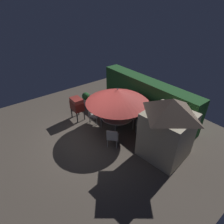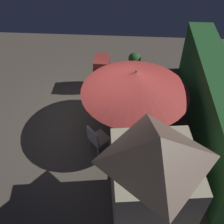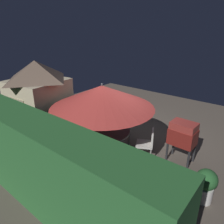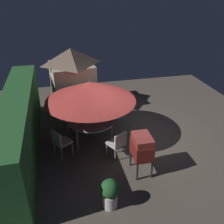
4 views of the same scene
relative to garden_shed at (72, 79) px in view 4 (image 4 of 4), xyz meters
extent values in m
plane|color=brown|center=(-2.75, -1.65, -1.32)|extent=(11.00, 11.00, 0.00)
cube|color=#28602D|center=(-2.75, 1.85, -0.36)|extent=(6.15, 0.84, 1.92)
cube|color=#C6B793|center=(0.00, 0.00, -0.34)|extent=(1.83, 1.82, 1.96)
pyramid|color=brown|center=(0.00, 0.00, 0.95)|extent=(1.94, 1.93, 0.63)
cube|color=gray|center=(-0.10, 0.82, -0.56)|extent=(0.69, 0.11, 1.53)
cylinder|color=#B2ADA3|center=(-2.54, -0.38, -0.57)|extent=(1.60, 1.60, 0.04)
cylinder|color=gray|center=(-3.10, -0.94, -0.95)|extent=(0.05, 0.05, 0.73)
cylinder|color=gray|center=(-1.98, -0.94, -0.95)|extent=(0.05, 0.05, 0.73)
cylinder|color=gray|center=(-3.10, 0.18, -0.95)|extent=(0.05, 0.05, 0.73)
cylinder|color=gray|center=(-1.98, 0.18, -0.95)|extent=(0.05, 0.05, 0.73)
cylinder|color=#4C4C51|center=(-2.54, -0.38, -0.26)|extent=(0.04, 0.04, 2.12)
cone|color=#B73833|center=(-2.54, -0.38, 0.48)|extent=(2.92, 2.92, 0.63)
sphere|color=#4C4C51|center=(-2.54, -0.38, 0.83)|extent=(0.06, 0.06, 0.06)
cube|color=maroon|center=(-4.50, -1.47, -0.54)|extent=(0.71, 0.52, 0.45)
cube|color=maroon|center=(-4.50, -1.47, -0.22)|extent=(0.68, 0.49, 0.20)
cylinder|color=#262628|center=(-4.81, -1.68, -1.04)|extent=(0.06, 0.06, 0.55)
cylinder|color=#262628|center=(-4.19, -1.68, -1.04)|extent=(0.06, 0.06, 0.55)
cylinder|color=#262628|center=(-4.81, -1.26, -1.04)|extent=(0.06, 0.06, 0.55)
cylinder|color=#262628|center=(-4.19, -1.26, -1.04)|extent=(0.06, 0.06, 0.55)
cube|color=silver|center=(-1.68, 0.39, -0.87)|extent=(0.65, 0.65, 0.06)
cube|color=silver|center=(-1.52, 0.53, -0.64)|extent=(0.34, 0.38, 0.45)
cylinder|color=#AFABA3|center=(-1.39, 0.37, -1.09)|extent=(0.04, 0.04, 0.45)
cylinder|color=#AFABA3|center=(-1.66, 0.67, -1.09)|extent=(0.04, 0.04, 0.45)
cylinder|color=#AFABA3|center=(-1.69, 0.11, -1.09)|extent=(0.04, 0.04, 0.45)
cylinder|color=#AFABA3|center=(-1.96, 0.40, -1.09)|extent=(0.04, 0.04, 0.45)
cube|color=silver|center=(-3.16, 0.64, -0.87)|extent=(0.63, 0.63, 0.06)
cube|color=silver|center=(-3.27, 0.82, -0.64)|extent=(0.42, 0.28, 0.45)
cylinder|color=#AFABA3|center=(-3.10, 0.91, -1.09)|extent=(0.04, 0.04, 0.45)
cylinder|color=#AFABA3|center=(-3.44, 0.70, -1.09)|extent=(0.04, 0.04, 0.45)
cylinder|color=#AFABA3|center=(-2.89, 0.57, -1.09)|extent=(0.04, 0.04, 0.45)
cylinder|color=#AFABA3|center=(-3.23, 0.36, -1.09)|extent=(0.04, 0.04, 0.45)
cube|color=silver|center=(-3.62, -0.95, -0.87)|extent=(0.62, 0.62, 0.06)
cube|color=silver|center=(-3.81, -1.05, -0.64)|extent=(0.26, 0.43, 0.45)
cylinder|color=#AFABA3|center=(-3.89, -0.87, -1.09)|extent=(0.04, 0.04, 0.45)
cylinder|color=#AFABA3|center=(-3.70, -1.22, -1.09)|extent=(0.04, 0.04, 0.45)
cylinder|color=#AFABA3|center=(-3.54, -0.68, -1.09)|extent=(0.04, 0.04, 0.45)
cylinder|color=#AFABA3|center=(-3.35, -1.04, -1.09)|extent=(0.04, 0.04, 0.45)
cube|color=silver|center=(-1.71, -1.30, -0.87)|extent=(0.65, 0.65, 0.06)
cube|color=silver|center=(-1.57, -1.45, -0.64)|extent=(0.37, 0.35, 0.45)
cylinder|color=#AFABA3|center=(-1.73, -1.58, -1.09)|extent=(0.04, 0.04, 0.45)
cylinder|color=#AFABA3|center=(-1.43, -1.31, -1.09)|extent=(0.04, 0.04, 0.45)
cylinder|color=#AFABA3|center=(-1.99, -1.28, -1.09)|extent=(0.04, 0.04, 0.45)
cylinder|color=#AFABA3|center=(-1.70, -1.01, -1.09)|extent=(0.04, 0.04, 0.45)
cylinder|color=silver|center=(-5.52, -0.34, -1.13)|extent=(0.36, 0.36, 0.37)
sphere|color=#235628|center=(-5.52, -0.34, -0.75)|extent=(0.46, 0.46, 0.46)
camera|label=1|loc=(3.05, -5.07, 4.18)|focal=29.16mm
camera|label=2|loc=(3.04, -0.65, 4.79)|focal=43.07mm
camera|label=3|loc=(-6.29, 3.79, 2.28)|focal=34.36mm
camera|label=4|loc=(-9.62, 0.57, 3.51)|focal=39.16mm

